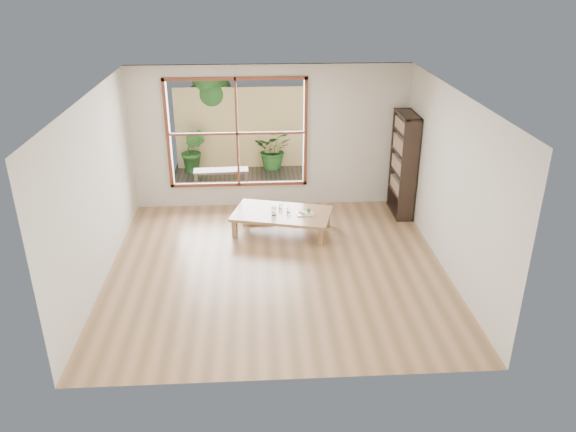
% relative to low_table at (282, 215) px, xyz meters
% --- Properties ---
extents(ground, '(5.00, 5.00, 0.00)m').
position_rel_low_table_xyz_m(ground, '(-0.14, -1.24, -0.31)').
color(ground, tan).
rests_on(ground, ground).
extents(low_table, '(1.79, 1.30, 0.35)m').
position_rel_low_table_xyz_m(low_table, '(0.00, 0.00, 0.00)').
color(low_table, '#9A774B').
rests_on(low_table, ground).
extents(floor_cushion, '(0.57, 0.57, 0.08)m').
position_rel_low_table_xyz_m(floor_cushion, '(-0.40, 0.59, -0.27)').
color(floor_cushion, beige).
rests_on(floor_cushion, ground).
extents(bookshelf, '(0.29, 0.83, 1.84)m').
position_rel_low_table_xyz_m(bookshelf, '(2.19, 0.66, 0.61)').
color(bookshelf, '#2F211A').
rests_on(bookshelf, ground).
extents(glass_tall, '(0.08, 0.08, 0.15)m').
position_rel_low_table_xyz_m(glass_tall, '(-0.14, -0.10, 0.12)').
color(glass_tall, silver).
rests_on(glass_tall, low_table).
extents(glass_mid, '(0.06, 0.06, 0.09)m').
position_rel_low_table_xyz_m(glass_mid, '(0.11, 0.00, 0.09)').
color(glass_mid, silver).
rests_on(glass_mid, low_table).
extents(glass_short, '(0.06, 0.06, 0.08)m').
position_rel_low_table_xyz_m(glass_short, '(-0.02, 0.15, 0.08)').
color(glass_short, silver).
rests_on(glass_short, low_table).
extents(glass_small, '(0.06, 0.06, 0.08)m').
position_rel_low_table_xyz_m(glass_small, '(-0.12, 0.03, 0.08)').
color(glass_small, silver).
rests_on(glass_small, low_table).
extents(food_tray, '(0.30, 0.23, 0.09)m').
position_rel_low_table_xyz_m(food_tray, '(0.39, -0.09, 0.06)').
color(food_tray, white).
rests_on(food_tray, low_table).
extents(deck, '(2.80, 2.00, 0.05)m').
position_rel_low_table_xyz_m(deck, '(-0.74, 2.32, -0.31)').
color(deck, '#322A24').
rests_on(deck, ground).
extents(garden_bench, '(1.11, 0.38, 0.35)m').
position_rel_low_table_xyz_m(garden_bench, '(-1.13, 2.16, 0.00)').
color(garden_bench, '#2F211A').
rests_on(garden_bench, deck).
extents(bamboo_fence, '(2.80, 0.06, 1.80)m').
position_rel_low_table_xyz_m(bamboo_fence, '(-0.74, 3.32, 0.59)').
color(bamboo_fence, '#D6B96D').
rests_on(bamboo_fence, ground).
extents(shrub_right, '(0.89, 0.80, 0.88)m').
position_rel_low_table_xyz_m(shrub_right, '(-0.02, 3.16, 0.15)').
color(shrub_right, '#245A21').
rests_on(shrub_right, deck).
extents(shrub_left, '(0.62, 0.54, 0.97)m').
position_rel_low_table_xyz_m(shrub_left, '(-1.75, 3.03, 0.20)').
color(shrub_left, '#245A21').
rests_on(shrub_left, deck).
extents(garden_tree, '(1.04, 0.85, 2.22)m').
position_rel_low_table_xyz_m(garden_tree, '(-1.42, 3.62, 1.32)').
color(garden_tree, '#4C3D2D').
rests_on(garden_tree, ground).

